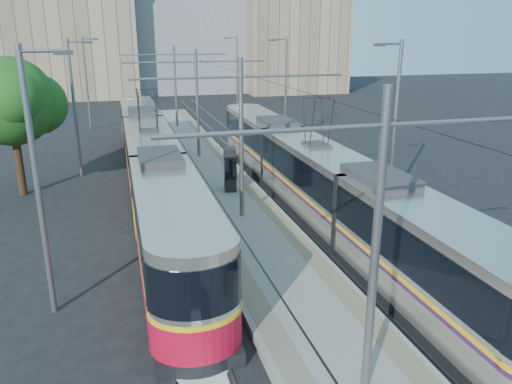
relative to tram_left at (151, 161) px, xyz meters
name	(u,v)px	position (x,y,z in m)	size (l,w,h in m)	color
ground	(304,310)	(3.60, -13.68, -1.70)	(160.00, 160.00, 0.00)	black
platform	(207,169)	(3.60, 3.32, -1.55)	(4.00, 50.00, 0.30)	gray
tactile_strip_left	(184,168)	(2.15, 3.32, -1.40)	(0.70, 50.00, 0.01)	gray
tactile_strip_right	(230,165)	(5.05, 3.32, -1.40)	(0.70, 50.00, 0.01)	gray
rails	(207,171)	(3.60, 3.32, -1.69)	(8.71, 70.00, 0.03)	gray
tram_left	(151,161)	(0.00, 0.00, 0.00)	(2.43, 32.17, 5.50)	black
tram_right	(315,176)	(7.20, -5.54, 0.15)	(2.43, 29.22, 5.50)	black
catenary	(214,105)	(3.60, 0.48, 2.82)	(9.20, 70.00, 7.00)	slate
street_lamps	(195,96)	(3.60, 7.32, 2.48)	(15.18, 38.22, 8.00)	slate
shelter	(230,168)	(3.94, -1.76, -0.21)	(0.79, 1.12, 2.29)	black
tree	(17,102)	(-6.42, 1.52, 3.16)	(4.96, 4.58, 7.20)	#382314
building_left	(73,41)	(-6.40, 46.32, 5.54)	(16.32, 12.24, 14.46)	tan
building_centre	(189,40)	(9.60, 50.32, 5.63)	(18.36, 14.28, 14.64)	gray
building_right	(292,45)	(23.60, 44.32, 4.85)	(14.28, 10.20, 13.09)	tan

